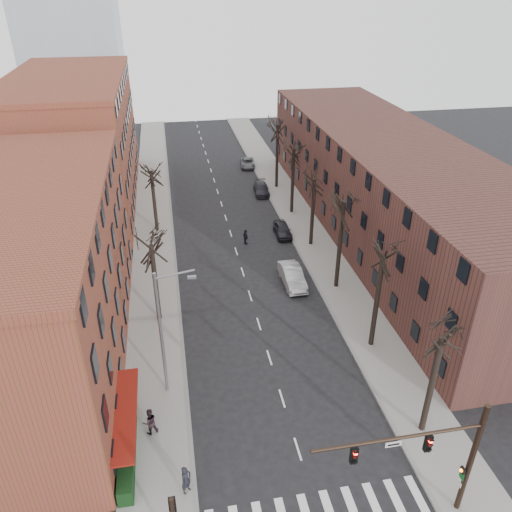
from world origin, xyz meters
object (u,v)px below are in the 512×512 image
parked_car_near (282,230)px  silver_sedan (292,276)px  pedestrian_a (186,480)px  parked_car_mid (261,189)px

parked_car_near → silver_sedan: bearing=-96.5°
silver_sedan → pedestrian_a: size_ratio=2.65×
silver_sedan → pedestrian_a: bearing=-119.6°
parked_car_mid → pedestrian_a: bearing=-101.6°
silver_sedan → parked_car_mid: size_ratio=1.09×
parked_car_near → pedestrian_a: 30.57m
silver_sedan → parked_car_near: silver_sedan is taller
parked_car_near → pedestrian_a: pedestrian_a is taller
parked_car_near → pedestrian_a: (-11.67, -28.25, 0.38)m
silver_sedan → parked_car_near: 9.48m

